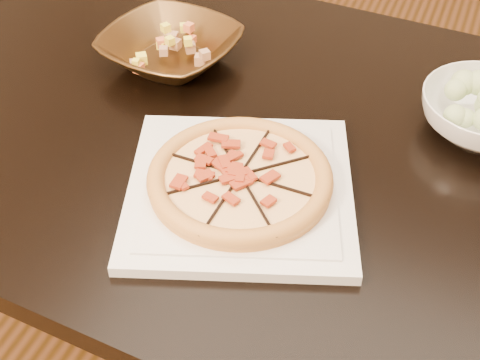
% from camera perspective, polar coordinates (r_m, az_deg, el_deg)
% --- Properties ---
extents(floor, '(4.00, 4.00, 0.02)m').
position_cam_1_polar(floor, '(1.80, 7.24, -12.31)').
color(floor, brown).
rests_on(floor, ground).
extents(dining_table, '(1.53, 1.04, 0.75)m').
position_cam_1_polar(dining_table, '(1.21, -0.33, 1.45)').
color(dining_table, black).
rests_on(dining_table, floor).
extents(plate, '(0.43, 0.43, 0.02)m').
position_cam_1_polar(plate, '(1.01, 0.00, -0.82)').
color(plate, silver).
rests_on(plate, dining_table).
extents(pizza, '(0.28, 0.28, 0.03)m').
position_cam_1_polar(pizza, '(0.99, 0.00, 0.17)').
color(pizza, '#DD9D53').
rests_on(pizza, plate).
extents(bronze_bowl, '(0.29, 0.29, 0.06)m').
position_cam_1_polar(bronze_bowl, '(1.30, -5.95, 11.10)').
color(bronze_bowl, brown).
rests_on(bronze_bowl, dining_table).
extents(mixed_dish, '(0.11, 0.11, 0.03)m').
position_cam_1_polar(mixed_dish, '(1.27, -6.14, 12.81)').
color(mixed_dish, '#AA7855').
rests_on(mixed_dish, bronze_bowl).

